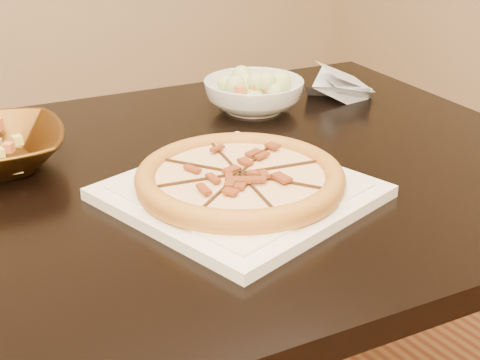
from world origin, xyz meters
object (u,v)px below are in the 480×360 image
Objects in this scene: pizza at (240,178)px; dining_table at (150,233)px; plate at (240,192)px; salad_bowl at (254,95)px.

dining_table is at bearing 122.20° from pizza.
plate is 1.97× the size of salad_bowl.
dining_table is 0.21m from pizza.
pizza reaches higher than dining_table.
pizza is (-0.00, 0.00, 0.02)m from plate.
pizza is at bearing 163.06° from plate.
plate is at bearing -57.80° from dining_table.
dining_table is 7.61× the size of salad_bowl.
salad_bowl reaches higher than plate.
plate is at bearing -127.88° from salad_bowl.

